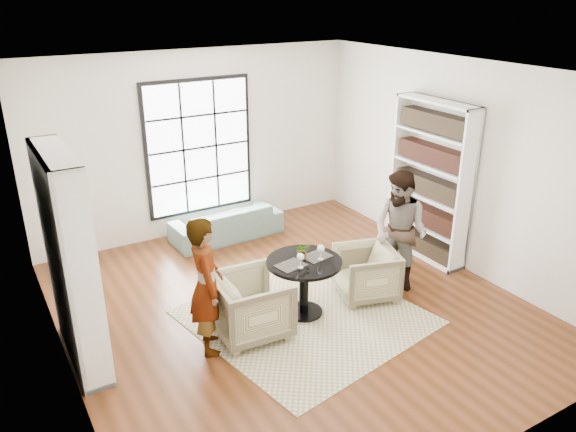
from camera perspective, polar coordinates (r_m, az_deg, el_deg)
ground at (r=7.42m, az=0.52°, el=-9.23°), size 6.00×6.00×0.00m
room_shell at (r=7.28m, az=-1.66°, el=1.19°), size 6.00×6.01×6.00m
rug at (r=7.21m, az=1.77°, el=-10.19°), size 2.95×2.95×0.01m
pedestal_table at (r=7.02m, az=1.65°, el=-6.07°), size 0.94×0.94×0.75m
sofa at (r=9.31m, az=-6.28°, el=-0.65°), size 1.84×0.79×0.53m
armchair_left at (r=6.72m, az=-3.73°, el=-9.05°), size 0.91×0.88×0.77m
armchair_right at (r=7.57m, az=7.91°, el=-5.75°), size 0.95×0.93×0.69m
person_left at (r=6.32m, az=-8.30°, el=-7.02°), size 0.52×0.67×1.62m
person_right at (r=7.69m, az=11.33°, el=-1.53°), size 0.82×0.95×1.66m
placemat_left at (r=6.80m, az=0.30°, el=-5.04°), size 0.38×0.32×0.01m
placemat_right at (r=7.03m, az=2.94°, el=-4.11°), size 0.38×0.32×0.01m
cutlery_left at (r=6.80m, az=0.30°, el=-4.98°), size 0.18×0.24×0.01m
cutlery_right at (r=7.02m, az=2.94°, el=-4.06°), size 0.18×0.24×0.01m
wine_glass_left at (r=6.70m, az=1.28°, el=-4.22°), size 0.09×0.09×0.19m
wine_glass_right at (r=6.89m, az=3.36°, el=-3.37°), size 0.09×0.09×0.20m
flower_centerpiece at (r=6.94m, az=1.48°, el=-3.57°), size 0.20×0.18×0.20m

